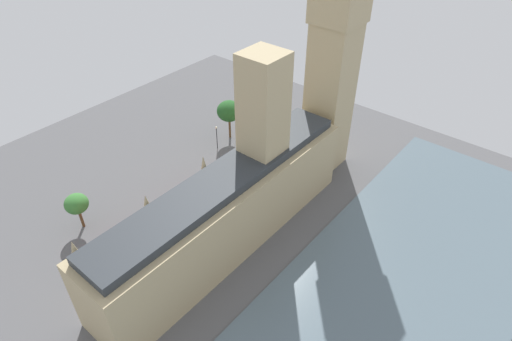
{
  "coord_description": "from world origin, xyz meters",
  "views": [
    {
      "loc": [
        -42.73,
        40.75,
        60.75
      ],
      "look_at": [
        1.0,
        -11.85,
        8.72
      ],
      "focal_mm": 30.08,
      "sensor_mm": 36.0,
      "label": 1
    }
  ],
  "objects_px": {
    "plane_tree_by_river_gate": "(76,204)",
    "street_lamp_slot_10": "(217,133)",
    "car_dark_green_under_trees": "(81,272)",
    "clock_tower": "(336,35)",
    "parliament_building": "(232,201)",
    "car_white_leading": "(233,174)",
    "car_blue_kerbside": "(166,218)",
    "pedestrian_far_end": "(144,258)",
    "car_black_opposite_hall": "(244,158)",
    "double_decker_bus_trailing": "(199,187)",
    "pedestrian_midblock": "(236,191)",
    "plane_tree_near_tower": "(229,111)",
    "double_decker_bus_corner": "(126,235)"
  },
  "relations": [
    {
      "from": "car_dark_green_under_trees",
      "to": "car_white_leading",
      "type": "bearing_deg",
      "value": 91.0
    },
    {
      "from": "car_dark_green_under_trees",
      "to": "pedestrian_midblock",
      "type": "height_order",
      "value": "car_dark_green_under_trees"
    },
    {
      "from": "car_blue_kerbside",
      "to": "double_decker_bus_corner",
      "type": "distance_m",
      "value": 9.2
    },
    {
      "from": "double_decker_bus_corner",
      "to": "street_lamp_slot_10",
      "type": "height_order",
      "value": "street_lamp_slot_10"
    },
    {
      "from": "clock_tower",
      "to": "car_white_leading",
      "type": "relative_size",
      "value": 12.27
    },
    {
      "from": "parliament_building",
      "to": "car_white_leading",
      "type": "distance_m",
      "value": 20.7
    },
    {
      "from": "plane_tree_by_river_gate",
      "to": "plane_tree_near_tower",
      "type": "height_order",
      "value": "plane_tree_near_tower"
    },
    {
      "from": "double_decker_bus_trailing",
      "to": "pedestrian_midblock",
      "type": "xyz_separation_m",
      "value": [
        -5.37,
        -5.61,
        -1.88
      ]
    },
    {
      "from": "car_black_opposite_hall",
      "to": "plane_tree_near_tower",
      "type": "distance_m",
      "value": 13.15
    },
    {
      "from": "plane_tree_by_river_gate",
      "to": "street_lamp_slot_10",
      "type": "xyz_separation_m",
      "value": [
        -1.39,
        -37.1,
        -1.47
      ]
    },
    {
      "from": "clock_tower",
      "to": "car_black_opposite_hall",
      "type": "distance_m",
      "value": 35.31
    },
    {
      "from": "pedestrian_far_end",
      "to": "plane_tree_near_tower",
      "type": "relative_size",
      "value": 0.16
    },
    {
      "from": "parliament_building",
      "to": "plane_tree_by_river_gate",
      "type": "relative_size",
      "value": 7.14
    },
    {
      "from": "car_blue_kerbside",
      "to": "plane_tree_by_river_gate",
      "type": "xyz_separation_m",
      "value": [
        11.71,
        11.58,
        5.04
      ]
    },
    {
      "from": "car_dark_green_under_trees",
      "to": "plane_tree_by_river_gate",
      "type": "height_order",
      "value": "plane_tree_by_river_gate"
    },
    {
      "from": "car_black_opposite_hall",
      "to": "double_decker_bus_corner",
      "type": "xyz_separation_m",
      "value": [
        -0.91,
        34.79,
        1.75
      ]
    },
    {
      "from": "car_blue_kerbside",
      "to": "pedestrian_far_end",
      "type": "distance_m",
      "value": 10.75
    },
    {
      "from": "car_black_opposite_hall",
      "to": "car_white_leading",
      "type": "bearing_deg",
      "value": 108.66
    },
    {
      "from": "plane_tree_by_river_gate",
      "to": "street_lamp_slot_10",
      "type": "bearing_deg",
      "value": -92.15
    },
    {
      "from": "plane_tree_near_tower",
      "to": "parliament_building",
      "type": "bearing_deg",
      "value": 133.61
    },
    {
      "from": "double_decker_bus_corner",
      "to": "pedestrian_far_end",
      "type": "distance_m",
      "value": 5.88
    },
    {
      "from": "clock_tower",
      "to": "double_decker_bus_corner",
      "type": "distance_m",
      "value": 56.28
    },
    {
      "from": "car_dark_green_under_trees",
      "to": "pedestrian_midblock",
      "type": "xyz_separation_m",
      "value": [
        -6.17,
        -34.01,
        -0.13
      ]
    },
    {
      "from": "car_blue_kerbside",
      "to": "plane_tree_by_river_gate",
      "type": "distance_m",
      "value": 17.22
    },
    {
      "from": "clock_tower",
      "to": "plane_tree_by_river_gate",
      "type": "xyz_separation_m",
      "value": [
        24.49,
        49.39,
        -24.89
      ]
    },
    {
      "from": "pedestrian_far_end",
      "to": "plane_tree_by_river_gate",
      "type": "bearing_deg",
      "value": 147.76
    },
    {
      "from": "double_decker_bus_corner",
      "to": "plane_tree_near_tower",
      "type": "height_order",
      "value": "plane_tree_near_tower"
    },
    {
      "from": "double_decker_bus_corner",
      "to": "plane_tree_by_river_gate",
      "type": "bearing_deg",
      "value": 13.68
    },
    {
      "from": "car_dark_green_under_trees",
      "to": "plane_tree_near_tower",
      "type": "relative_size",
      "value": 0.41
    },
    {
      "from": "plane_tree_by_river_gate",
      "to": "plane_tree_near_tower",
      "type": "xyz_separation_m",
      "value": [
        -0.34,
        -42.94,
        1.79
      ]
    },
    {
      "from": "parliament_building",
      "to": "clock_tower",
      "type": "distance_m",
      "value": 38.92
    },
    {
      "from": "parliament_building",
      "to": "plane_tree_near_tower",
      "type": "height_order",
      "value": "parliament_building"
    },
    {
      "from": "plane_tree_by_river_gate",
      "to": "double_decker_bus_corner",
      "type": "bearing_deg",
      "value": -166.83
    },
    {
      "from": "car_dark_green_under_trees",
      "to": "plane_tree_by_river_gate",
      "type": "bearing_deg",
      "value": 149.65
    },
    {
      "from": "car_dark_green_under_trees",
      "to": "clock_tower",
      "type": "bearing_deg",
      "value": 79.71
    },
    {
      "from": "car_white_leading",
      "to": "plane_tree_near_tower",
      "type": "height_order",
      "value": "plane_tree_near_tower"
    },
    {
      "from": "clock_tower",
      "to": "pedestrian_midblock",
      "type": "bearing_deg",
      "value": 70.98
    },
    {
      "from": "car_black_opposite_hall",
      "to": "car_dark_green_under_trees",
      "type": "height_order",
      "value": "same"
    },
    {
      "from": "pedestrian_midblock",
      "to": "plane_tree_near_tower",
      "type": "bearing_deg",
      "value": 151.8
    },
    {
      "from": "car_black_opposite_hall",
      "to": "pedestrian_far_end",
      "type": "relative_size",
      "value": 2.61
    },
    {
      "from": "car_blue_kerbside",
      "to": "street_lamp_slot_10",
      "type": "relative_size",
      "value": 0.65
    },
    {
      "from": "parliament_building",
      "to": "plane_tree_by_river_gate",
      "type": "distance_m",
      "value": 30.46
    },
    {
      "from": "parliament_building",
      "to": "double_decker_bus_trailing",
      "type": "distance_m",
      "value": 15.81
    },
    {
      "from": "plane_tree_by_river_gate",
      "to": "pedestrian_midblock",
      "type": "bearing_deg",
      "value": -121.89
    },
    {
      "from": "clock_tower",
      "to": "parliament_building",
      "type": "bearing_deg",
      "value": 91.01
    },
    {
      "from": "car_black_opposite_hall",
      "to": "pedestrian_midblock",
      "type": "relative_size",
      "value": 2.56
    },
    {
      "from": "clock_tower",
      "to": "double_decker_bus_trailing",
      "type": "relative_size",
      "value": 5.57
    },
    {
      "from": "car_white_leading",
      "to": "pedestrian_midblock",
      "type": "relative_size",
      "value": 2.89
    },
    {
      "from": "plane_tree_near_tower",
      "to": "car_white_leading",
      "type": "bearing_deg",
      "value": 134.87
    },
    {
      "from": "car_black_opposite_hall",
      "to": "parliament_building",
      "type": "bearing_deg",
      "value": 126.25
    }
  ]
}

